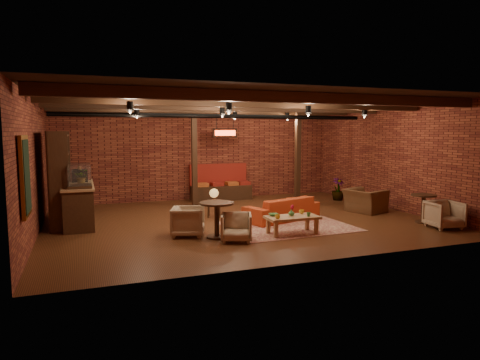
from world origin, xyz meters
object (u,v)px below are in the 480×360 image
object	(u,v)px
armchair_right	(365,197)
plant_tall	(339,167)
round_table_right	(423,204)
armchair_far	(444,213)
coffee_table	(292,218)
round_table_left	(217,214)
side_table_lamp	(214,195)
sofa	(282,209)
armchair_a	(188,220)
armchair_b	(236,226)
side_table_book	(358,195)

from	to	relation	value
armchair_right	plant_tall	distance (m)	2.37
round_table_right	armchair_far	bearing A→B (deg)	-90.00
coffee_table	armchair_right	bearing A→B (deg)	27.25
armchair_far	round_table_left	bearing A→B (deg)	177.83
side_table_lamp	armchair_far	distance (m)	5.98
round_table_left	sofa	bearing A→B (deg)	29.15
armchair_a	plant_tall	xyz separation A→B (m)	(6.14, 3.25, 0.80)
armchair_b	plant_tall	distance (m)	6.72
armchair_a	coffee_table	bearing A→B (deg)	-86.85
round_table_right	side_table_book	bearing A→B (deg)	100.05
armchair_right	side_table_book	size ratio (longest dim) A/B	2.18
round_table_left	side_table_book	distance (m)	5.52
round_table_left	side_table_book	bearing A→B (deg)	20.44
round_table_left	armchair_right	bearing A→B (deg)	15.84
side_table_lamp	plant_tall	xyz separation A→B (m)	(4.94, 1.33, 0.56)
side_table_lamp	armchair_b	world-z (taller)	side_table_lamp
side_table_lamp	round_table_left	bearing A→B (deg)	-105.42
sofa	coffee_table	world-z (taller)	coffee_table
round_table_right	armchair_far	xyz separation A→B (m)	(0.00, -0.70, -0.13)
side_table_lamp	side_table_book	size ratio (longest dim) A/B	1.66
plant_tall	armchair_a	bearing A→B (deg)	-152.12
sofa	armchair_b	distance (m)	2.55
armchair_b	armchair_a	bearing A→B (deg)	156.53
side_table_book	round_table_left	bearing A→B (deg)	-159.56
coffee_table	round_table_left	distance (m)	1.77
side_table_lamp	round_table_right	size ratio (longest dim) A/B	1.07
coffee_table	armchair_a	xyz separation A→B (m)	(-2.31, 0.67, -0.01)
coffee_table	armchair_b	world-z (taller)	armchair_b
plant_tall	armchair_right	bearing A→B (deg)	-102.79
armchair_right	round_table_right	size ratio (longest dim) A/B	1.41
round_table_left	armchair_right	xyz separation A→B (m)	(5.08, 1.44, -0.09)
round_table_left	armchair_a	bearing A→B (deg)	145.47
side_table_lamp	armchair_b	size ratio (longest dim) A/B	1.18
armchair_b	round_table_right	distance (m)	5.27
armchair_b	armchair_right	world-z (taller)	armchair_right
side_table_book	plant_tall	xyz separation A→B (m)	(0.40, 1.71, 0.75)
round_table_right	armchair_far	distance (m)	0.71
sofa	round_table_right	distance (m)	3.71
side_table_book	side_table_lamp	bearing A→B (deg)	175.20
side_table_lamp	round_table_right	xyz separation A→B (m)	(4.94, -2.66, -0.11)
armchair_right	plant_tall	size ratio (longest dim) A/B	0.45
armchair_b	plant_tall	xyz separation A→B (m)	(5.27, 4.08, 0.84)
armchair_right	armchair_far	distance (m)	2.54
round_table_left	coffee_table	bearing A→B (deg)	-9.00
side_table_book	plant_tall	distance (m)	1.91
coffee_table	armchair_far	size ratio (longest dim) A/B	1.66
side_table_lamp	round_table_left	size ratio (longest dim) A/B	0.99
sofa	plant_tall	bearing A→B (deg)	-162.85
armchair_right	armchair_far	bearing A→B (deg)	175.72
round_table_left	armchair_far	xyz separation A→B (m)	(5.58, -1.05, -0.18)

